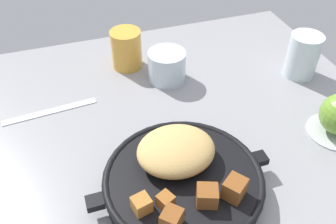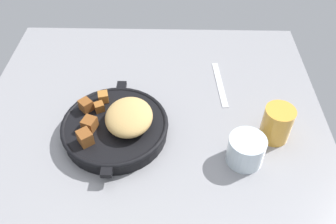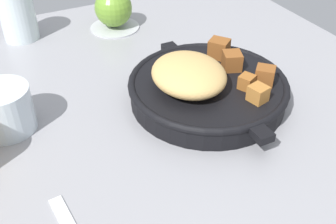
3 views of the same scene
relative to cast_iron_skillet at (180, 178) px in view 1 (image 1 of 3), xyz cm
name	(u,v)px [view 1 (image 1 of 3)]	position (x,y,z in cm)	size (l,w,h in cm)	color
ground_plane	(167,159)	(0.35, 7.71, -4.11)	(92.23, 87.67, 2.40)	gray
cast_iron_skillet	(180,178)	(0.00, 0.00, 0.00)	(29.61, 25.25, 8.18)	black
saucer_plate	(335,131)	(32.12, 3.26, -2.61)	(10.39, 10.39, 0.60)	#B7BABF
butter_knife	(50,111)	(-18.29, 25.99, -2.73)	(18.55, 1.60, 0.36)	silver
water_glass_short	(167,66)	(7.41, 29.31, 0.48)	(8.23, 8.23, 6.79)	silver
water_glass_tall	(303,55)	(36.25, 21.81, 1.96)	(6.95, 6.95, 9.75)	silver
juice_glass_amber	(126,49)	(0.18, 37.19, 1.50)	(6.93, 6.93, 8.83)	gold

